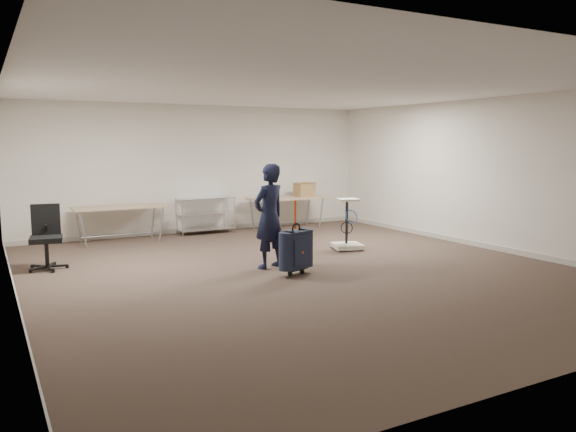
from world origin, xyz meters
TOP-DOWN VIEW (x-y plane):
  - ground at (0.00, 0.00)m, footprint 9.00×9.00m
  - room_shell at (0.00, 1.38)m, footprint 8.00×9.00m
  - folding_table_left at (-1.90, 3.95)m, footprint 1.80×0.75m
  - folding_table_right at (1.90, 3.95)m, footprint 1.80×0.75m
  - wire_shelf at (0.00, 4.20)m, footprint 1.22×0.47m
  - person at (-0.34, 0.44)m, footprint 0.70×0.57m
  - suitcase at (-0.21, -0.20)m, footprint 0.46×0.35m
  - office_chair at (-3.45, 2.04)m, footprint 0.62×0.62m
  - equipment_cart at (1.66, 1.15)m, footprint 0.64×0.64m
  - cardboard_box at (2.37, 3.96)m, footprint 0.45×0.35m

SIDE VIEW (x-z plane):
  - ground at x=0.00m, z-range 0.00..0.00m
  - room_shell at x=0.00m, z-range -4.45..4.55m
  - equipment_cart at x=1.66m, z-range -0.23..0.72m
  - office_chair at x=-3.45m, z-range -0.20..0.81m
  - suitcase at x=-0.21m, z-range -0.18..0.95m
  - wire_shelf at x=0.00m, z-range 0.04..0.84m
  - folding_table_left at x=-1.90m, z-range 0.31..1.04m
  - folding_table_right at x=1.90m, z-range 0.31..1.04m
  - person at x=-0.34m, z-range 0.00..1.65m
  - cardboard_box at x=2.37m, z-range 0.73..1.05m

